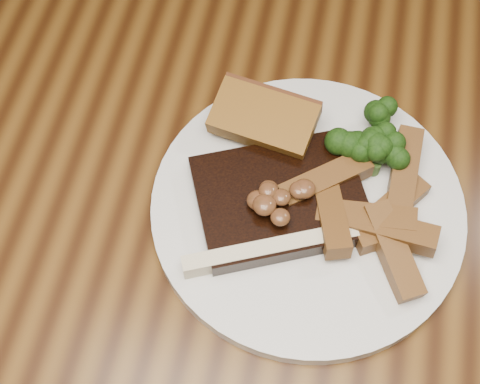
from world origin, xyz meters
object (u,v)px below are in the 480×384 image
(dining_table, at_px, (235,246))
(potato_wedges, at_px, (377,197))
(steak, at_px, (280,200))
(garlic_bread, at_px, (263,130))
(plate, at_px, (307,208))

(dining_table, height_order, potato_wedges, potato_wedges)
(steak, bearing_deg, dining_table, 161.78)
(steak, height_order, potato_wedges, same)
(garlic_bread, bearing_deg, dining_table, -89.46)
(dining_table, xyz_separation_m, plate, (0.07, 0.01, 0.10))
(dining_table, bearing_deg, steak, 5.69)
(plate, relative_size, potato_wedges, 2.54)
(garlic_bread, distance_m, potato_wedges, 0.13)
(steak, bearing_deg, potato_wedges, -10.15)
(dining_table, xyz_separation_m, steak, (0.04, 0.00, 0.12))
(garlic_bread, xyz_separation_m, potato_wedges, (0.12, -0.05, 0.00))
(garlic_bread, bearing_deg, steak, -57.98)
(dining_table, xyz_separation_m, potato_wedges, (0.14, 0.03, 0.12))
(plate, xyz_separation_m, steak, (-0.03, -0.01, 0.02))
(garlic_bread, relative_size, potato_wedges, 0.85)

